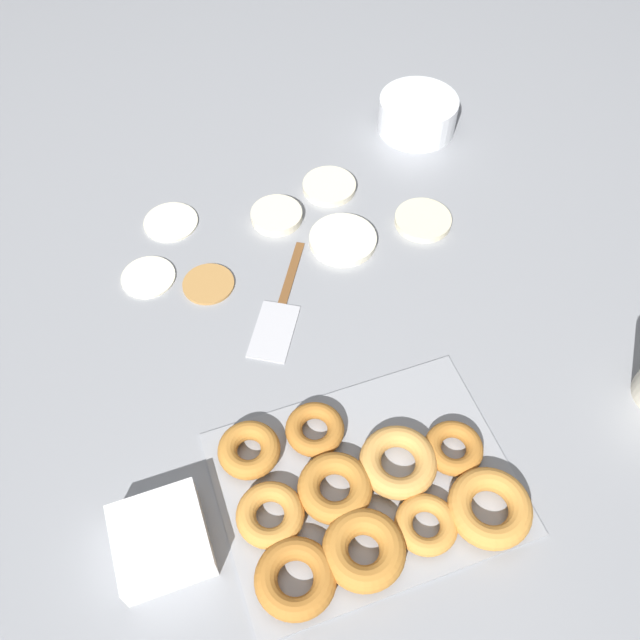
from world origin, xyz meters
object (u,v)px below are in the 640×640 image
pancake_0 (343,240)px  pancake_5 (277,215)px  batter_bowl (417,114)px  pancake_4 (171,221)px  container_stack (161,540)px  pancake_1 (423,220)px  pancake_3 (329,186)px  pancake_6 (208,283)px  donut_tray (365,497)px  spatula (278,317)px  pancake_2 (148,276)px

pancake_0 → pancake_5: size_ratio=1.28×
pancake_0 → batter_bowl: 0.34m
batter_bowl → pancake_4: bearing=-170.0°
batter_bowl → container_stack: 0.90m
pancake_1 → pancake_5: pancake_5 is taller
pancake_3 → pancake_0: bearing=-100.2°
pancake_6 → donut_tray: 0.43m
pancake_1 → donut_tray: size_ratio=0.26×
pancake_0 → batter_bowl: size_ratio=0.76×
pancake_5 → container_stack: size_ratio=0.79×
container_stack → spatula: container_stack is taller
pancake_2 → donut_tray: donut_tray is taller
pancake_4 → container_stack: bearing=-103.2°
pancake_6 → batter_bowl: 0.54m
pancake_3 → pancake_1: bearing=-47.4°
pancake_5 → pancake_3: bearing=19.2°
pancake_1 → pancake_5: size_ratio=1.09×
pancake_1 → pancake_3: same height
pancake_2 → pancake_5: pancake_5 is taller
donut_tray → container_stack: 0.26m
pancake_3 → container_stack: 0.68m
batter_bowl → pancake_0: bearing=-136.1°
pancake_1 → pancake_4: 0.44m
pancake_6 → spatula: (0.09, -0.10, -0.00)m
pancake_5 → spatula: 0.22m
pancake_1 → pancake_2: bearing=175.4°
pancake_4 → donut_tray: donut_tray is taller
pancake_2 → pancake_0: bearing=-6.0°
pancake_5 → spatula: pancake_5 is taller
pancake_2 → batter_bowl: bearing=19.3°
pancake_2 → pancake_5: (0.24, 0.06, 0.00)m
pancake_1 → pancake_6: size_ratio=1.17×
pancake_6 → donut_tray: donut_tray is taller
pancake_6 → container_stack: bearing=-111.7°
pancake_1 → spatula: (-0.30, -0.11, -0.00)m
pancake_0 → container_stack: 0.56m
pancake_0 → container_stack: (-0.39, -0.40, 0.02)m
pancake_1 → spatula: size_ratio=0.44×
pancake_5 → pancake_6: pancake_5 is taller
pancake_1 → batter_bowl: size_ratio=0.65×
pancake_1 → pancake_2: size_ratio=1.12×
batter_bowl → pancake_6: bearing=-152.8°
pancake_0 → spatula: 0.19m
pancake_5 → spatula: bearing=-107.2°
pancake_0 → pancake_4: 0.30m
pancake_1 → pancake_3: (-0.12, 0.13, -0.00)m
pancake_2 → container_stack: container_stack is taller
pancake_2 → pancake_3: size_ratio=0.91×
pancake_2 → pancake_6: (0.09, -0.05, 0.00)m
batter_bowl → container_stack: size_ratio=1.32×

